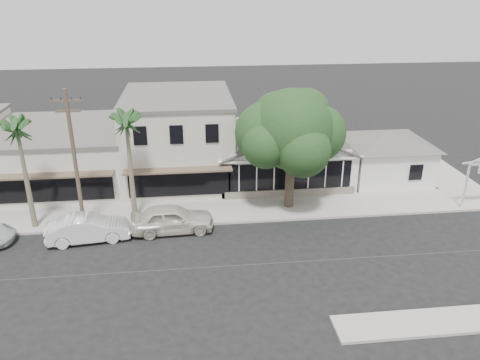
{
  "coord_description": "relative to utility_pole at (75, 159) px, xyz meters",
  "views": [
    {
      "loc": [
        -2.12,
        -21.98,
        14.32
      ],
      "look_at": [
        1.03,
        6.0,
        2.62
      ],
      "focal_mm": 35.0,
      "sensor_mm": 36.0,
      "label": 1
    }
  ],
  "objects": [
    {
      "name": "side_cottage",
      "position": [
        22.2,
        6.3,
        -3.29
      ],
      "size": [
        6.0,
        6.0,
        3.0
      ],
      "primitive_type": "cube",
      "color": "silver",
      "rests_on": "ground"
    },
    {
      "name": "ground",
      "position": [
        9.0,
        -5.2,
        -4.79
      ],
      "size": [
        140.0,
        140.0,
        0.0
      ],
      "primitive_type": "plane",
      "color": "black",
      "rests_on": "ground"
    },
    {
      "name": "car_1",
      "position": [
        0.56,
        -1.4,
        -3.98
      ],
      "size": [
        5.05,
        2.28,
        1.61
      ],
      "primitive_type": "imported",
      "rotation": [
        0.0,
        0.0,
        1.69
      ],
      "color": "silver",
      "rests_on": "ground"
    },
    {
      "name": "corner_shop",
      "position": [
        14.0,
        7.27,
        -2.17
      ],
      "size": [
        10.4,
        8.6,
        5.1
      ],
      "color": "silver",
      "rests_on": "ground"
    },
    {
      "name": "row_building_near",
      "position": [
        6.0,
        8.3,
        -1.54
      ],
      "size": [
        8.0,
        10.0,
        6.5
      ],
      "primitive_type": "cube",
      "color": "beige",
      "rests_on": "ground"
    },
    {
      "name": "sidewalk_north",
      "position": [
        1.0,
        1.55,
        -4.71
      ],
      "size": [
        90.0,
        3.5,
        0.15
      ],
      "primitive_type": "cube",
      "color": "#9E9991",
      "rests_on": "ground"
    },
    {
      "name": "car_0",
      "position": [
        5.56,
        -0.83,
        -3.91
      ],
      "size": [
        5.26,
        2.32,
        1.76
      ],
      "primitive_type": "imported",
      "rotation": [
        0.0,
        0.0,
        1.62
      ],
      "color": "beige",
      "rests_on": "ground"
    },
    {
      "name": "utility_pole",
      "position": [
        0.0,
        0.0,
        0.0
      ],
      "size": [
        1.8,
        0.24,
        9.0
      ],
      "color": "brown",
      "rests_on": "ground"
    },
    {
      "name": "shade_tree",
      "position": [
        13.48,
        1.93,
        0.72
      ],
      "size": [
        7.54,
        6.81,
        8.36
      ],
      "rotation": [
        0.0,
        0.0,
        0.11
      ],
      "color": "#4A3C2D",
      "rests_on": "ground"
    },
    {
      "name": "row_building_midnear",
      "position": [
        -3.0,
        8.3,
        -2.69
      ],
      "size": [
        10.0,
        10.0,
        4.2
      ],
      "primitive_type": "cube",
      "color": "beige",
      "rests_on": "ground"
    },
    {
      "name": "palm_east",
      "position": [
        3.07,
        1.05,
        1.89
      ],
      "size": [
        2.74,
        2.74,
        7.81
      ],
      "color": "#726651",
      "rests_on": "ground"
    },
    {
      "name": "palm_mid",
      "position": [
        -3.17,
        0.55,
        1.79
      ],
      "size": [
        2.81,
        2.81,
        7.69
      ],
      "color": "#726651",
      "rests_on": "ground"
    }
  ]
}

